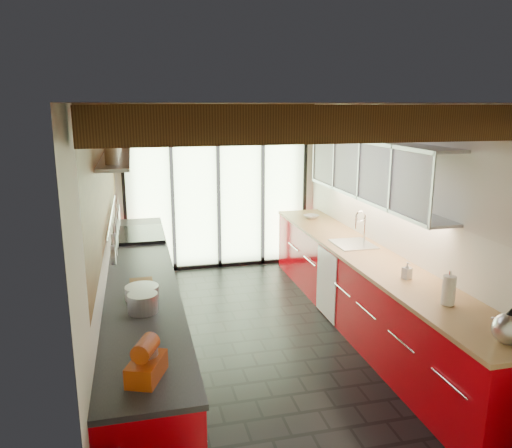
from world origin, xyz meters
The scene contains 18 objects.
ground centered at (0.00, 0.00, 0.00)m, with size 5.50×5.50×0.00m, color black.
room_shell centered at (0.00, 0.00, 1.65)m, with size 5.50×5.50×5.50m.
ceiling_beams centered at (0.00, 0.38, 2.46)m, with size 3.14×5.06×4.90m.
glass_door centered at (0.00, 2.69, 1.66)m, with size 2.95×0.10×2.90m.
left_counter centered at (-1.28, 0.00, 0.46)m, with size 0.68×5.00×0.92m.
range_stove centered at (-1.28, 1.45, 0.47)m, with size 0.66×0.90×0.97m.
right_counter centered at (1.27, 0.00, 0.46)m, with size 0.68×5.00×0.92m.
sink_assembly centered at (1.29, 0.40, 0.96)m, with size 0.45×0.52×0.43m.
upper_cabinets_right centered at (1.43, 0.30, 1.85)m, with size 0.34×3.00×3.00m.
left_wall_fixtures centered at (-1.47, 0.25, 1.80)m, with size 0.28×2.60×0.96m.
stand_mixer centered at (-1.27, -2.12, 1.03)m, with size 0.28×0.35×0.28m.
pot_large centered at (-1.27, -1.07, 1.00)m, with size 0.25×0.25×0.16m, color silver.
pot_small centered at (-1.27, -0.77, 0.98)m, with size 0.30×0.30×0.11m, color silver.
cutting_board centered at (-1.27, -0.42, 0.93)m, with size 0.22×0.30×0.03m, color brown.
kettle centered at (1.27, -2.25, 1.04)m, with size 0.27×0.31×0.28m.
paper_towel centered at (1.27, -1.53, 1.05)m, with size 0.15×0.15×0.31m.
soap_bottle centered at (1.27, -0.86, 1.01)m, with size 0.08×0.08×0.17m, color silver.
bowl centered at (1.27, 1.89, 0.95)m, with size 0.22×0.22×0.05m, color silver.
Camera 1 is at (-1.27, -5.02, 2.59)m, focal length 35.00 mm.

